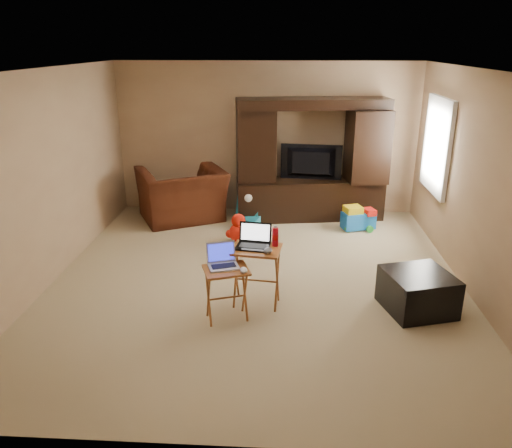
# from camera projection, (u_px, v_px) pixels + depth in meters

# --- Properties ---
(floor) EXTENTS (5.50, 5.50, 0.00)m
(floor) POSITION_uv_depth(u_px,v_px,m) (257.00, 279.00, 6.21)
(floor) COLOR tan
(floor) RESTS_ON ground
(ceiling) EXTENTS (5.50, 5.50, 0.00)m
(ceiling) POSITION_uv_depth(u_px,v_px,m) (257.00, 69.00, 5.36)
(ceiling) COLOR silver
(ceiling) RESTS_ON ground
(wall_back) EXTENTS (5.00, 0.00, 5.00)m
(wall_back) POSITION_uv_depth(u_px,v_px,m) (267.00, 139.00, 8.36)
(wall_back) COLOR tan
(wall_back) RESTS_ON ground
(wall_front) EXTENTS (5.00, 0.00, 5.00)m
(wall_front) POSITION_uv_depth(u_px,v_px,m) (232.00, 294.00, 3.21)
(wall_front) COLOR tan
(wall_front) RESTS_ON ground
(wall_left) EXTENTS (0.00, 5.50, 5.50)m
(wall_left) POSITION_uv_depth(u_px,v_px,m) (47.00, 178.00, 5.93)
(wall_left) COLOR tan
(wall_left) RESTS_ON ground
(wall_right) EXTENTS (0.00, 5.50, 5.50)m
(wall_right) POSITION_uv_depth(u_px,v_px,m) (477.00, 185.00, 5.64)
(wall_right) COLOR tan
(wall_right) RESTS_ON ground
(window_pane) EXTENTS (0.00, 1.20, 1.20)m
(window_pane) POSITION_uv_depth(u_px,v_px,m) (438.00, 145.00, 7.05)
(window_pane) COLOR white
(window_pane) RESTS_ON ground
(window_frame) EXTENTS (0.06, 1.14, 1.34)m
(window_frame) POSITION_uv_depth(u_px,v_px,m) (437.00, 145.00, 7.05)
(window_frame) COLOR white
(window_frame) RESTS_ON ground
(entertainment_center) EXTENTS (2.45, 0.93, 1.96)m
(entertainment_center) POSITION_uv_depth(u_px,v_px,m) (311.00, 160.00, 8.07)
(entertainment_center) COLOR black
(entertainment_center) RESTS_ON floor
(television) EXTENTS (1.00, 0.24, 0.57)m
(television) POSITION_uv_depth(u_px,v_px,m) (311.00, 163.00, 8.04)
(television) COLOR black
(television) RESTS_ON entertainment_center
(recliner) EXTENTS (1.68, 1.61, 0.85)m
(recliner) POSITION_uv_depth(u_px,v_px,m) (182.00, 195.00, 8.16)
(recliner) COLOR #4A1B0F
(recliner) RESTS_ON floor
(child_rocker) EXTENTS (0.48, 0.52, 0.50)m
(child_rocker) POSITION_uv_depth(u_px,v_px,m) (248.00, 210.00, 7.95)
(child_rocker) COLOR #186F86
(child_rocker) RESTS_ON floor
(plush_toy) EXTENTS (0.39, 0.33, 0.44)m
(plush_toy) POSITION_uv_depth(u_px,v_px,m) (239.00, 228.00, 7.29)
(plush_toy) COLOR red
(plush_toy) RESTS_ON floor
(push_toy) EXTENTS (0.60, 0.51, 0.38)m
(push_toy) POSITION_uv_depth(u_px,v_px,m) (358.00, 218.00, 7.80)
(push_toy) COLOR blue
(push_toy) RESTS_ON floor
(ottoman) EXTENTS (0.83, 0.83, 0.43)m
(ottoman) POSITION_uv_depth(u_px,v_px,m) (418.00, 292.00, 5.43)
(ottoman) COLOR black
(ottoman) RESTS_ON floor
(tray_table_left) EXTENTS (0.54, 0.49, 0.58)m
(tray_table_left) POSITION_uv_depth(u_px,v_px,m) (227.00, 294.00, 5.22)
(tray_table_left) COLOR #985324
(tray_table_left) RESTS_ON floor
(tray_table_right) EXTENTS (0.58, 0.49, 0.68)m
(tray_table_right) POSITION_uv_depth(u_px,v_px,m) (256.00, 277.00, 5.50)
(tray_table_right) COLOR #A56628
(tray_table_right) RESTS_ON floor
(laptop_left) EXTENTS (0.37, 0.34, 0.24)m
(laptop_left) POSITION_uv_depth(u_px,v_px,m) (223.00, 257.00, 5.11)
(laptop_left) COLOR #B0B0B5
(laptop_left) RESTS_ON tray_table_left
(laptop_right) EXTENTS (0.39, 0.34, 0.24)m
(laptop_right) POSITION_uv_depth(u_px,v_px,m) (253.00, 237.00, 5.36)
(laptop_right) COLOR black
(laptop_right) RESTS_ON tray_table_right
(mouse_left) EXTENTS (0.10, 0.13, 0.05)m
(mouse_left) POSITION_uv_depth(u_px,v_px,m) (244.00, 270.00, 5.03)
(mouse_left) COLOR white
(mouse_left) RESTS_ON tray_table_left
(mouse_right) EXTENTS (0.11, 0.15, 0.06)m
(mouse_right) POSITION_uv_depth(u_px,v_px,m) (268.00, 250.00, 5.25)
(mouse_right) COLOR #434348
(mouse_right) RESTS_ON tray_table_right
(water_bottle) EXTENTS (0.07, 0.07, 0.21)m
(water_bottle) POSITION_uv_depth(u_px,v_px,m) (275.00, 237.00, 5.41)
(water_bottle) COLOR red
(water_bottle) RESTS_ON tray_table_right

